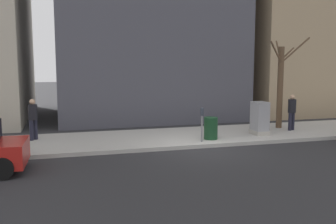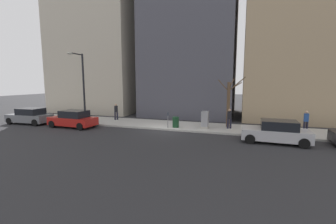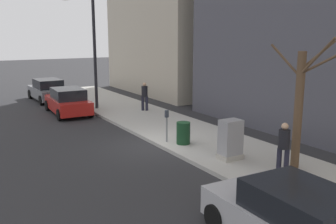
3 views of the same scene
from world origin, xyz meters
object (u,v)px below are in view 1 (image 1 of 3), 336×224
parking_meter (202,121)px  trash_bin (211,128)px  utility_box (260,118)px  pedestrian_far_corner (33,117)px  bare_tree (281,84)px  pedestrian_midblock (292,110)px

parking_meter → trash_bin: bearing=-51.5°
utility_box → pedestrian_far_corner: (1.43, 9.40, 0.24)m
bare_tree → pedestrian_far_corner: bearing=89.4°
parking_meter → pedestrian_midblock: pedestrian_midblock is taller
utility_box → bare_tree: size_ratio=0.33×
pedestrian_far_corner → parking_meter: bearing=-72.0°
parking_meter → utility_box: 3.14m
trash_bin → pedestrian_far_corner: size_ratio=0.54×
parking_meter → pedestrian_midblock: 5.17m
pedestrian_midblock → pedestrian_far_corner: size_ratio=1.00×
utility_box → pedestrian_midblock: (0.53, -1.96, 0.24)m
bare_tree → trash_bin: 4.90m
utility_box → pedestrian_far_corner: 9.51m
utility_box → bare_tree: bare_tree is taller
pedestrian_far_corner → bare_tree: bearing=-52.9°
bare_tree → pedestrian_far_corner: 11.28m
utility_box → trash_bin: size_ratio=1.59×
bare_tree → trash_bin: size_ratio=4.81×
bare_tree → parking_meter: bearing=114.1°
utility_box → trash_bin: utility_box is taller
trash_bin → bare_tree: bearing=-68.2°
trash_bin → pedestrian_far_corner: bearing=75.2°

